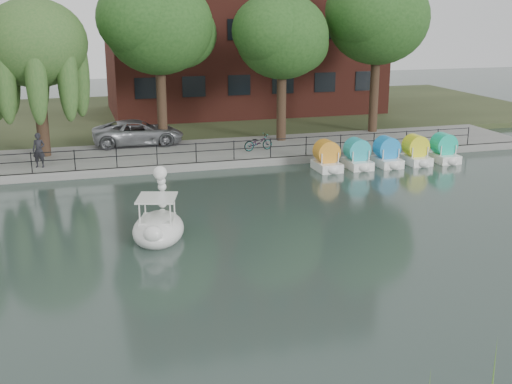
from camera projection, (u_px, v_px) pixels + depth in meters
name	position (u px, v px, depth m)	size (l,w,h in m)	color
ground_plane	(276.00, 264.00, 20.80)	(120.00, 120.00, 0.00)	#3E504D
promenade	(187.00, 154.00, 35.51)	(40.00, 6.00, 0.40)	gray
kerb	(197.00, 167.00, 32.79)	(40.00, 0.25, 0.40)	gray
land_strip	(153.00, 116.00, 48.43)	(60.00, 22.00, 0.36)	#47512D
railing	(196.00, 148.00, 32.71)	(32.00, 0.05, 1.00)	black
willow_mid	(35.00, 44.00, 32.75)	(5.32, 5.32, 8.15)	#473323
broadleaf_center	(159.00, 26.00, 35.19)	(6.00, 6.00, 9.25)	#473323
broadleaf_right	(282.00, 37.00, 36.80)	(5.40, 5.40, 8.32)	#473323
broadleaf_far	(378.00, 18.00, 39.19)	(6.30, 6.30, 9.71)	#473323
minivan	(138.00, 131.00, 36.84)	(5.92, 2.72, 1.65)	gray
bicycle	(258.00, 142.00, 35.46)	(1.72, 0.60, 1.00)	gray
pedestrian	(39.00, 148.00, 31.56)	(0.71, 0.48, 1.98)	black
swan_boat	(158.00, 223.00, 23.09)	(2.54, 3.28, 2.45)	white
pedal_boat_row	(387.00, 154.00, 33.68)	(7.95, 1.70, 1.40)	white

